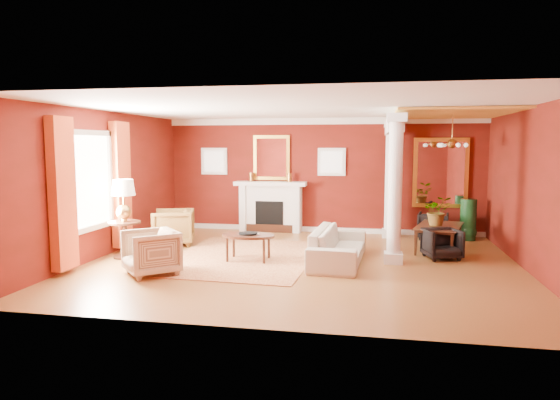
% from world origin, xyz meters
% --- Properties ---
extents(ground, '(8.00, 8.00, 0.00)m').
position_xyz_m(ground, '(0.00, 0.00, 0.00)').
color(ground, brown).
rests_on(ground, ground).
extents(room_shell, '(8.04, 7.04, 2.92)m').
position_xyz_m(room_shell, '(0.00, 0.00, 2.02)').
color(room_shell, maroon).
rests_on(room_shell, ground).
extents(fireplace, '(1.85, 0.42, 1.29)m').
position_xyz_m(fireplace, '(-1.30, 3.32, 0.65)').
color(fireplace, white).
rests_on(fireplace, ground).
extents(overmantel_mirror, '(0.95, 0.07, 1.15)m').
position_xyz_m(overmantel_mirror, '(-1.30, 3.45, 1.90)').
color(overmantel_mirror, yellow).
rests_on(overmantel_mirror, fireplace).
extents(flank_window_left, '(0.70, 0.07, 0.70)m').
position_xyz_m(flank_window_left, '(-2.85, 3.46, 1.80)').
color(flank_window_left, white).
rests_on(flank_window_left, room_shell).
extents(flank_window_right, '(0.70, 0.07, 0.70)m').
position_xyz_m(flank_window_right, '(0.25, 3.46, 1.80)').
color(flank_window_right, white).
rests_on(flank_window_right, room_shell).
extents(left_window, '(0.21, 2.55, 2.60)m').
position_xyz_m(left_window, '(-3.89, -0.60, 1.42)').
color(left_window, white).
rests_on(left_window, room_shell).
extents(column_front, '(0.36, 0.36, 2.80)m').
position_xyz_m(column_front, '(1.70, 0.30, 1.43)').
color(column_front, white).
rests_on(column_front, ground).
extents(column_back, '(0.36, 0.36, 2.80)m').
position_xyz_m(column_back, '(1.70, 3.00, 1.43)').
color(column_back, white).
rests_on(column_back, ground).
extents(header_beam, '(0.30, 3.20, 0.32)m').
position_xyz_m(header_beam, '(1.70, 1.90, 2.62)').
color(header_beam, white).
rests_on(header_beam, column_front).
extents(amber_ceiling, '(2.30, 3.40, 0.04)m').
position_xyz_m(amber_ceiling, '(2.85, 1.75, 2.87)').
color(amber_ceiling, gold).
rests_on(amber_ceiling, room_shell).
extents(dining_mirror, '(1.30, 0.07, 1.70)m').
position_xyz_m(dining_mirror, '(2.90, 3.45, 1.55)').
color(dining_mirror, yellow).
rests_on(dining_mirror, room_shell).
extents(chandelier, '(0.60, 0.62, 0.75)m').
position_xyz_m(chandelier, '(2.90, 1.80, 2.25)').
color(chandelier, '#AF7D37').
rests_on(chandelier, room_shell).
extents(crown_trim, '(8.00, 0.08, 0.16)m').
position_xyz_m(crown_trim, '(0.00, 3.46, 2.82)').
color(crown_trim, white).
rests_on(crown_trim, room_shell).
extents(base_trim, '(8.00, 0.08, 0.12)m').
position_xyz_m(base_trim, '(0.00, 3.46, 0.06)').
color(base_trim, white).
rests_on(base_trim, ground).
extents(rug, '(2.94, 3.81, 0.01)m').
position_xyz_m(rug, '(-1.21, 0.24, 0.01)').
color(rug, maroon).
rests_on(rug, ground).
extents(sofa, '(0.77, 2.26, 0.87)m').
position_xyz_m(sofa, '(0.67, 0.15, 0.44)').
color(sofa, beige).
rests_on(sofa, ground).
extents(armchair_leopard, '(1.01, 1.05, 0.88)m').
position_xyz_m(armchair_leopard, '(-3.08, 1.19, 0.44)').
color(armchair_leopard, black).
rests_on(armchair_leopard, ground).
extents(armchair_stripe, '(1.13, 1.13, 0.85)m').
position_xyz_m(armchair_stripe, '(-2.43, -1.33, 0.43)').
color(armchair_stripe, tan).
rests_on(armchair_stripe, ground).
extents(coffee_table, '(1.02, 1.02, 0.51)m').
position_xyz_m(coffee_table, '(-1.04, -0.02, 0.47)').
color(coffee_table, black).
rests_on(coffee_table, ground).
extents(coffee_book, '(0.14, 0.09, 0.21)m').
position_xyz_m(coffee_book, '(-1.00, -0.02, 0.62)').
color(coffee_book, black).
rests_on(coffee_book, coffee_table).
extents(side_table, '(0.62, 0.62, 1.56)m').
position_xyz_m(side_table, '(-3.50, -0.22, 1.05)').
color(side_table, black).
rests_on(side_table, ground).
extents(dining_table, '(0.91, 1.61, 0.85)m').
position_xyz_m(dining_table, '(2.71, 1.62, 0.43)').
color(dining_table, black).
rests_on(dining_table, ground).
extents(dining_chair_near, '(0.78, 0.75, 0.66)m').
position_xyz_m(dining_chair_near, '(2.65, 0.84, 0.33)').
color(dining_chair_near, black).
rests_on(dining_chair_near, ground).
extents(dining_chair_far, '(0.77, 0.74, 0.70)m').
position_xyz_m(dining_chair_far, '(2.71, 2.97, 0.35)').
color(dining_chair_far, black).
rests_on(dining_chair_far, ground).
extents(green_urn, '(0.41, 0.41, 0.98)m').
position_xyz_m(green_urn, '(3.50, 3.00, 0.38)').
color(green_urn, '#14401C').
rests_on(green_urn, ground).
extents(potted_plant, '(0.64, 0.69, 0.49)m').
position_xyz_m(potted_plant, '(2.63, 1.61, 1.09)').
color(potted_plant, '#26591E').
rests_on(potted_plant, dining_table).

